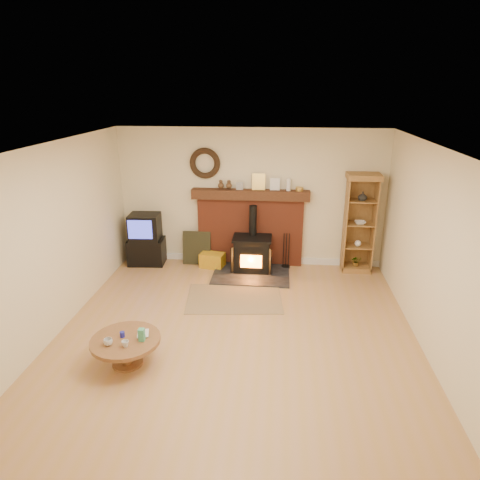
# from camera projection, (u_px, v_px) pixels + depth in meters

# --- Properties ---
(ground) EXTENTS (5.50, 5.50, 0.00)m
(ground) POSITION_uv_depth(u_px,v_px,m) (235.00, 337.00, 5.94)
(ground) COLOR tan
(ground) RESTS_ON ground
(room_shell) EXTENTS (5.02, 5.52, 2.61)m
(room_shell) POSITION_uv_depth(u_px,v_px,m) (234.00, 217.00, 5.45)
(room_shell) COLOR beige
(room_shell) RESTS_ON ground
(chimney_breast) EXTENTS (2.20, 0.22, 1.78)m
(chimney_breast) POSITION_uv_depth(u_px,v_px,m) (250.00, 224.00, 8.17)
(chimney_breast) COLOR brown
(chimney_breast) RESTS_ON ground
(wood_stove) EXTENTS (1.40, 1.00, 1.23)m
(wood_stove) POSITION_uv_depth(u_px,v_px,m) (252.00, 255.00, 7.95)
(wood_stove) COLOR black
(wood_stove) RESTS_ON ground
(area_rug) EXTENTS (1.64, 1.21, 0.01)m
(area_rug) POSITION_uv_depth(u_px,v_px,m) (234.00, 298.00, 7.02)
(area_rug) COLOR brown
(area_rug) RESTS_ON ground
(tv_unit) EXTENTS (0.71, 0.52, 1.00)m
(tv_unit) POSITION_uv_depth(u_px,v_px,m) (146.00, 240.00, 8.27)
(tv_unit) COLOR black
(tv_unit) RESTS_ON ground
(curio_cabinet) EXTENTS (0.59, 0.43, 1.84)m
(curio_cabinet) POSITION_uv_depth(u_px,v_px,m) (359.00, 223.00, 7.83)
(curio_cabinet) COLOR brown
(curio_cabinet) RESTS_ON ground
(firelog_box) EXTENTS (0.50, 0.37, 0.28)m
(firelog_box) POSITION_uv_depth(u_px,v_px,m) (212.00, 260.00, 8.20)
(firelog_box) COLOR yellow
(firelog_box) RESTS_ON ground
(leaning_painting) EXTENTS (0.54, 0.15, 0.65)m
(leaning_painting) POSITION_uv_depth(u_px,v_px,m) (197.00, 248.00, 8.31)
(leaning_painting) COLOR black
(leaning_painting) RESTS_ON ground
(fire_tools) EXTENTS (0.16, 0.16, 0.70)m
(fire_tools) POSITION_uv_depth(u_px,v_px,m) (286.00, 261.00, 8.17)
(fire_tools) COLOR black
(fire_tools) RESTS_ON ground
(coffee_table) EXTENTS (0.86, 0.86, 0.53)m
(coffee_table) POSITION_uv_depth(u_px,v_px,m) (126.00, 344.00, 5.26)
(coffee_table) COLOR brown
(coffee_table) RESTS_ON ground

